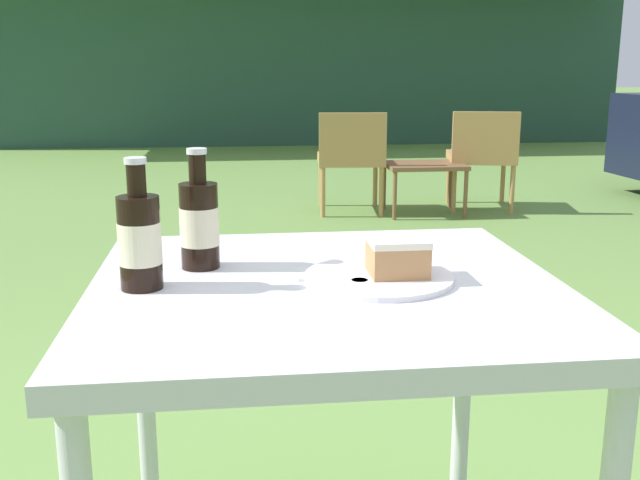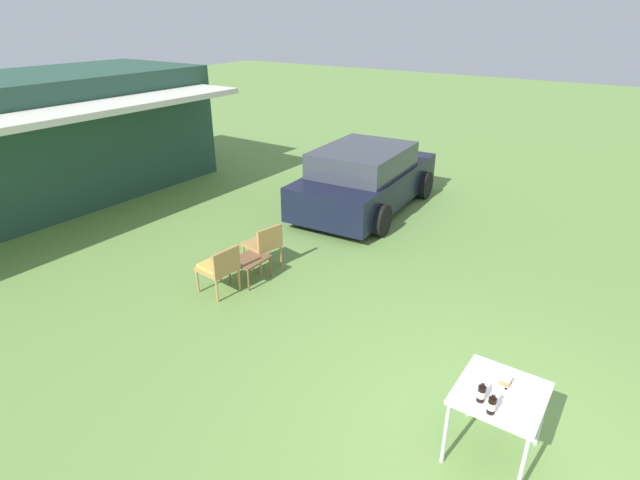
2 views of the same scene
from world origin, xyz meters
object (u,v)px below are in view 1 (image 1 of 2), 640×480
(cake_on_plate, at_px, (388,268))
(wicker_chair_cushioned, at_px, (351,153))
(patio_table, at_px, (327,325))
(cola_bottle_near, at_px, (199,223))
(cola_bottle_far, at_px, (140,239))
(garden_side_table, at_px, (424,169))
(wicker_chair_plain, at_px, (482,152))

(cake_on_plate, bearing_deg, wicker_chair_cushioned, 81.91)
(patio_table, xyz_separation_m, cake_on_plate, (0.11, -0.00, 0.10))
(cake_on_plate, xyz_separation_m, cola_bottle_near, (-0.32, 0.12, 0.06))
(patio_table, xyz_separation_m, cola_bottle_far, (-0.31, 0.00, 0.16))
(patio_table, height_order, cola_bottle_far, cola_bottle_far)
(cola_bottle_near, xyz_separation_m, cola_bottle_far, (-0.09, -0.11, 0.00))
(wicker_chair_cushioned, xyz_separation_m, cola_bottle_near, (-0.93, -4.17, 0.39))
(patio_table, bearing_deg, cola_bottle_near, 151.32)
(garden_side_table, xyz_separation_m, patio_table, (-1.25, -4.17, 0.33))
(garden_side_table, bearing_deg, cake_on_plate, -105.33)
(wicker_chair_cushioned, relative_size, garden_side_table, 1.32)
(garden_side_table, height_order, patio_table, patio_table)
(garden_side_table, distance_m, patio_table, 4.37)
(patio_table, relative_size, cake_on_plate, 3.11)
(cake_on_plate, height_order, cola_bottle_near, cola_bottle_near)
(garden_side_table, distance_m, cola_bottle_near, 4.34)
(wicker_chair_cushioned, distance_m, cola_bottle_far, 4.42)
(wicker_chair_plain, xyz_separation_m, cola_bottle_far, (-2.03, -4.26, 0.39))
(cola_bottle_far, bearing_deg, garden_side_table, 69.48)
(cake_on_plate, height_order, cola_bottle_far, cola_bottle_far)
(wicker_chair_cushioned, distance_m, patio_table, 4.35)
(cola_bottle_far, bearing_deg, patio_table, -0.80)
(garden_side_table, distance_m, cake_on_plate, 4.35)
(patio_table, distance_m, cola_bottle_far, 0.35)
(cola_bottle_far, bearing_deg, wicker_chair_cushioned, 76.54)
(cake_on_plate, xyz_separation_m, cola_bottle_far, (-0.41, 0.01, 0.06))
(wicker_chair_cushioned, xyz_separation_m, patio_table, (-0.72, -4.28, 0.22))
(garden_side_table, bearing_deg, patio_table, -106.69)
(garden_side_table, xyz_separation_m, cola_bottle_near, (-1.47, -4.05, 0.50))
(garden_side_table, xyz_separation_m, cola_bottle_far, (-1.56, -4.17, 0.50))
(cola_bottle_near, height_order, cola_bottle_far, same)
(garden_side_table, relative_size, cola_bottle_far, 2.63)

